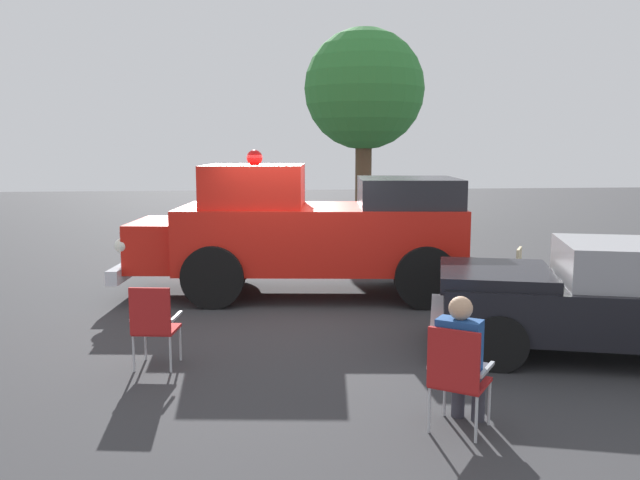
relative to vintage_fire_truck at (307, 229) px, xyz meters
name	(u,v)px	position (x,y,z in m)	size (l,w,h in m)	color
ground_plane	(292,303)	(-0.62, 0.32, -1.20)	(60.00, 60.00, 0.00)	#333335
vintage_fire_truck	(307,229)	(0.00, 0.00, 0.00)	(2.98, 6.17, 2.59)	black
classic_hot_rod	(610,298)	(-3.90, -3.48, -0.45)	(3.03, 4.71, 1.46)	black
lawn_chair_near_truck	(457,372)	(-5.93, -0.84, -0.61)	(0.69, 0.68, 1.02)	#B7BABF
lawn_chair_by_car	(153,321)	(-3.81, 2.18, -0.61)	(0.57, 0.58, 1.02)	#B7BABF
lawn_chair_spare	(511,274)	(-1.45, -3.20, -0.61)	(0.67, 0.67, 1.02)	#B7BABF
spectator_seated	(462,357)	(-5.82, -0.91, -0.50)	(0.65, 0.61, 1.29)	#383842
oak_tree_left	(364,90)	(9.71, -2.75, 3.25)	(3.87, 3.87, 6.43)	brown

